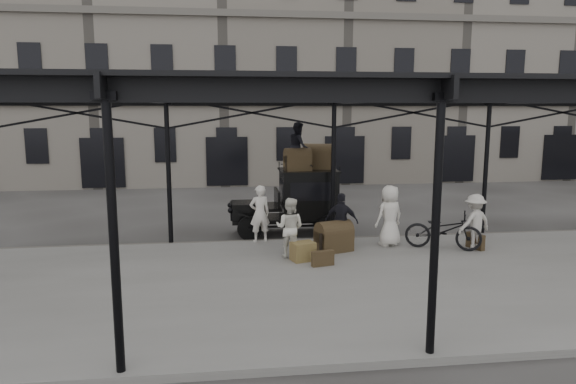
# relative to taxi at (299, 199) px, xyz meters

# --- Properties ---
(ground) EXTENTS (120.00, 120.00, 0.00)m
(ground) POSITION_rel_taxi_xyz_m (0.90, -3.21, -1.20)
(ground) COLOR #383533
(ground) RESTS_ON ground
(platform) EXTENTS (28.00, 8.00, 0.15)m
(platform) POSITION_rel_taxi_xyz_m (0.90, -5.21, -1.13)
(platform) COLOR slate
(platform) RESTS_ON ground
(canopy) EXTENTS (22.50, 9.00, 4.74)m
(canopy) POSITION_rel_taxi_xyz_m (0.90, -4.93, 3.39)
(canopy) COLOR black
(canopy) RESTS_ON ground
(building_frontage) EXTENTS (64.00, 8.00, 14.00)m
(building_frontage) POSITION_rel_taxi_xyz_m (0.90, 14.79, 5.80)
(building_frontage) COLOR slate
(building_frontage) RESTS_ON ground
(taxi) EXTENTS (3.65, 1.55, 2.18)m
(taxi) POSITION_rel_taxi_xyz_m (0.00, 0.00, 0.00)
(taxi) COLOR black
(taxi) RESTS_ON ground
(porter_left) EXTENTS (0.71, 0.55, 1.74)m
(porter_left) POSITION_rel_taxi_xyz_m (-1.41, -1.41, -0.18)
(porter_left) COLOR silver
(porter_left) RESTS_ON platform
(porter_midleft) EXTENTS (0.99, 0.90, 1.64)m
(porter_midleft) POSITION_rel_taxi_xyz_m (-0.71, -3.17, -0.23)
(porter_midleft) COLOR silver
(porter_midleft) RESTS_ON platform
(porter_centre) EXTENTS (1.03, 0.84, 1.81)m
(porter_centre) POSITION_rel_taxi_xyz_m (2.37, -2.34, -0.15)
(porter_centre) COLOR silver
(porter_centre) RESTS_ON platform
(porter_official) EXTENTS (1.04, 0.74, 1.64)m
(porter_official) POSITION_rel_taxi_xyz_m (0.87, -2.58, -0.23)
(porter_official) COLOR black
(porter_official) RESTS_ON platform
(porter_right) EXTENTS (1.18, 0.88, 1.62)m
(porter_right) POSITION_rel_taxi_xyz_m (4.64, -3.10, -0.24)
(porter_right) COLOR beige
(porter_right) RESTS_ON platform
(bicycle) EXTENTS (2.26, 1.56, 1.12)m
(bicycle) POSITION_rel_taxi_xyz_m (3.78, -2.93, -0.49)
(bicycle) COLOR black
(bicycle) RESTS_ON platform
(porter_roof) EXTENTS (0.60, 0.77, 1.57)m
(porter_roof) POSITION_rel_taxi_xyz_m (-0.03, -0.10, 1.76)
(porter_roof) COLOR black
(porter_roof) RESTS_ON taxi
(steamer_trunk_roof_near) EXTENTS (0.91, 0.63, 0.62)m
(steamer_trunk_roof_near) POSITION_rel_taxi_xyz_m (-0.08, -0.25, 1.28)
(steamer_trunk_roof_near) COLOR #453820
(steamer_trunk_roof_near) RESTS_ON taxi
(steamer_trunk_roof_far) EXTENTS (1.09, 0.86, 0.70)m
(steamer_trunk_roof_far) POSITION_rel_taxi_xyz_m (0.67, 0.20, 1.32)
(steamer_trunk_roof_far) COLOR #453820
(steamer_trunk_roof_far) RESTS_ON taxi
(steamer_trunk_platform) EXTENTS (1.15, 0.91, 0.73)m
(steamer_trunk_platform) POSITION_rel_taxi_xyz_m (0.61, -2.74, -0.69)
(steamer_trunk_platform) COLOR #453820
(steamer_trunk_platform) RESTS_ON platform
(wicker_hamper) EXTENTS (0.70, 0.60, 0.50)m
(wicker_hamper) POSITION_rel_taxi_xyz_m (-0.41, -3.55, -0.80)
(wicker_hamper) COLOR olive
(wicker_hamper) RESTS_ON platform
(suitcase_upright) EXTENTS (0.34, 0.62, 0.45)m
(suitcase_upright) POSITION_rel_taxi_xyz_m (4.75, -3.01, -0.83)
(suitcase_upright) COLOR #453820
(suitcase_upright) RESTS_ON platform
(suitcase_flat) EXTENTS (0.62, 0.29, 0.40)m
(suitcase_flat) POSITION_rel_taxi_xyz_m (0.03, -4.09, -0.85)
(suitcase_flat) COLOR #453820
(suitcase_flat) RESTS_ON platform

